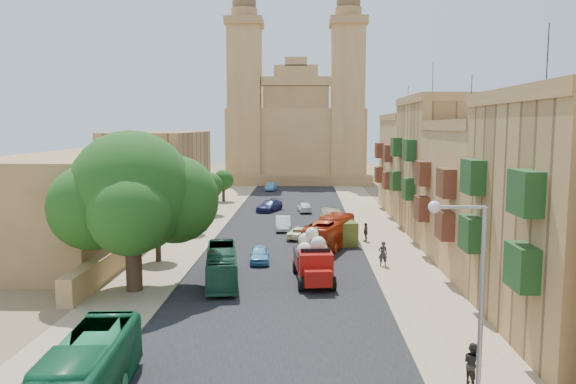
# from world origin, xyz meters

# --- Properties ---
(ground) EXTENTS (260.00, 260.00, 0.00)m
(ground) POSITION_xyz_m (0.00, 0.00, 0.00)
(ground) COLOR brown
(road_surface) EXTENTS (14.00, 140.00, 0.01)m
(road_surface) POSITION_xyz_m (0.00, 30.00, 0.01)
(road_surface) COLOR black
(road_surface) RESTS_ON ground
(sidewalk_east) EXTENTS (5.00, 140.00, 0.01)m
(sidewalk_east) POSITION_xyz_m (9.50, 30.00, 0.01)
(sidewalk_east) COLOR #978163
(sidewalk_east) RESTS_ON ground
(sidewalk_west) EXTENTS (5.00, 140.00, 0.01)m
(sidewalk_west) POSITION_xyz_m (-9.50, 30.00, 0.01)
(sidewalk_west) COLOR #978163
(sidewalk_west) RESTS_ON ground
(kerb_east) EXTENTS (0.25, 140.00, 0.12)m
(kerb_east) POSITION_xyz_m (7.00, 30.00, 0.06)
(kerb_east) COLOR #978163
(kerb_east) RESTS_ON ground
(kerb_west) EXTENTS (0.25, 140.00, 0.12)m
(kerb_west) POSITION_xyz_m (-7.00, 30.00, 0.06)
(kerb_west) COLOR #978163
(kerb_west) RESTS_ON ground
(townhouse_b) EXTENTS (9.00, 14.00, 14.90)m
(townhouse_b) POSITION_xyz_m (15.95, 11.00, 5.66)
(townhouse_b) COLOR #A17949
(townhouse_b) RESTS_ON ground
(townhouse_c) EXTENTS (9.00, 14.00, 17.40)m
(townhouse_c) POSITION_xyz_m (15.95, 25.00, 6.91)
(townhouse_c) COLOR #AC814E
(townhouse_c) RESTS_ON ground
(townhouse_d) EXTENTS (9.00, 14.00, 15.90)m
(townhouse_d) POSITION_xyz_m (15.95, 39.00, 6.16)
(townhouse_d) COLOR #A17949
(townhouse_d) RESTS_ON ground
(west_wall) EXTENTS (1.00, 40.00, 1.80)m
(west_wall) POSITION_xyz_m (-12.50, 20.00, 0.90)
(west_wall) COLOR #A17949
(west_wall) RESTS_ON ground
(west_building_low) EXTENTS (10.00, 28.00, 8.40)m
(west_building_low) POSITION_xyz_m (-18.00, 18.00, 4.20)
(west_building_low) COLOR olive
(west_building_low) RESTS_ON ground
(west_building_mid) EXTENTS (10.00, 22.00, 10.00)m
(west_building_mid) POSITION_xyz_m (-18.00, 44.00, 5.00)
(west_building_mid) COLOR #AC814E
(west_building_mid) RESTS_ON ground
(church) EXTENTS (28.00, 22.50, 36.30)m
(church) POSITION_xyz_m (-0.00, 78.61, 9.52)
(church) COLOR #A17949
(church) RESTS_ON ground
(ficus_tree) EXTENTS (10.60, 9.76, 10.60)m
(ficus_tree) POSITION_xyz_m (-9.41, 4.01, 6.27)
(ficus_tree) COLOR #39281C
(ficus_tree) RESTS_ON ground
(street_tree_a) EXTENTS (2.93, 2.93, 4.51)m
(street_tree_a) POSITION_xyz_m (-10.00, 12.00, 3.01)
(street_tree_a) COLOR #39281C
(street_tree_a) RESTS_ON ground
(street_tree_b) EXTENTS (3.10, 3.10, 4.77)m
(street_tree_b) POSITION_xyz_m (-10.00, 24.00, 3.19)
(street_tree_b) COLOR #39281C
(street_tree_b) RESTS_ON ground
(street_tree_c) EXTENTS (3.40, 3.40, 5.22)m
(street_tree_c) POSITION_xyz_m (-10.00, 36.00, 3.50)
(street_tree_c) COLOR #39281C
(street_tree_c) RESTS_ON ground
(street_tree_d) EXTENTS (2.98, 2.98, 4.57)m
(street_tree_d) POSITION_xyz_m (-10.00, 48.00, 3.06)
(street_tree_d) COLOR #39281C
(street_tree_d) RESTS_ON ground
(streetlamp) EXTENTS (2.11, 0.44, 8.22)m
(streetlamp) POSITION_xyz_m (7.72, -12.00, 5.20)
(streetlamp) COLOR gray
(streetlamp) RESTS_ON ground
(red_truck) EXTENTS (3.02, 6.46, 3.66)m
(red_truck) POSITION_xyz_m (2.37, 6.54, 1.61)
(red_truck) COLOR #96100B
(red_truck) RESTS_ON ground
(olive_pickup) EXTENTS (3.35, 5.62, 2.17)m
(olive_pickup) POSITION_xyz_m (4.91, 20.00, 1.06)
(olive_pickup) COLOR #48541F
(olive_pickup) RESTS_ON ground
(bus_green_south) EXTENTS (2.97, 10.14, 2.79)m
(bus_green_south) POSITION_xyz_m (-6.50, -12.38, 1.39)
(bus_green_south) COLOR #16683E
(bus_green_south) RESTS_ON ground
(bus_green_north) EXTENTS (3.26, 8.82, 2.40)m
(bus_green_north) POSITION_xyz_m (-4.00, 6.13, 1.20)
(bus_green_north) COLOR #1D5238
(bus_green_north) RESTS_ON ground
(bus_red_east) EXTENTS (5.23, 9.92, 2.70)m
(bus_red_east) POSITION_xyz_m (4.00, 17.50, 1.35)
(bus_red_east) COLOR #A4290D
(bus_red_east) RESTS_ON ground
(bus_cream_east) EXTENTS (2.09, 8.31, 2.30)m
(bus_cream_east) POSITION_xyz_m (4.57, 23.89, 1.15)
(bus_cream_east) COLOR #C3B287
(bus_cream_east) RESTS_ON ground
(car_blue_a) EXTENTS (1.81, 3.92, 1.30)m
(car_blue_a) POSITION_xyz_m (-1.84, 11.92, 0.65)
(car_blue_a) COLOR #4E9FCA
(car_blue_a) RESTS_ON ground
(car_white_a) EXTENTS (1.70, 4.39, 1.43)m
(car_white_a) POSITION_xyz_m (-0.50, 25.87, 0.71)
(car_white_a) COLOR white
(car_white_a) RESTS_ON ground
(car_cream) EXTENTS (2.51, 4.32, 1.13)m
(car_cream) POSITION_xyz_m (1.22, 21.55, 0.57)
(car_cream) COLOR #FFF5C5
(car_cream) RESTS_ON ground
(car_dkblue) EXTENTS (3.68, 5.29, 1.42)m
(car_dkblue) POSITION_xyz_m (-2.75, 38.75, 0.71)
(car_dkblue) COLOR #1B2150
(car_dkblue) RESTS_ON ground
(car_white_b) EXTENTS (2.01, 4.06, 1.33)m
(car_white_b) POSITION_xyz_m (1.69, 38.08, 0.66)
(car_white_b) COLOR silver
(car_white_b) RESTS_ON ground
(car_blue_b) EXTENTS (1.77, 4.17, 1.34)m
(car_blue_b) POSITION_xyz_m (-4.02, 61.44, 0.67)
(car_blue_b) COLOR teal
(car_blue_b) RESTS_ON ground
(pedestrian_a) EXTENTS (0.75, 0.52, 1.95)m
(pedestrian_a) POSITION_xyz_m (7.85, 11.05, 0.97)
(pedestrian_a) COLOR #29272D
(pedestrian_a) RESTS_ON ground
(pedestrian_b) EXTENTS (0.96, 1.07, 1.81)m
(pedestrian_b) POSITION_xyz_m (8.89, -9.05, 0.91)
(pedestrian_b) COLOR black
(pedestrian_b) RESTS_ON ground
(pedestrian_c) EXTENTS (0.78, 1.15, 1.81)m
(pedestrian_c) POSITION_xyz_m (7.50, 20.26, 0.91)
(pedestrian_c) COLOR #37383F
(pedestrian_c) RESTS_ON ground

